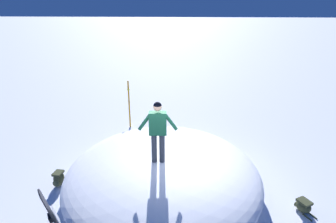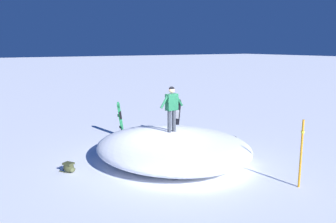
{
  "view_description": "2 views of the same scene",
  "coord_description": "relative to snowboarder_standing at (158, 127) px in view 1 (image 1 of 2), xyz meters",
  "views": [
    {
      "loc": [
        -0.24,
        6.33,
        4.74
      ],
      "look_at": [
        0.35,
        -0.64,
        2.05
      ],
      "focal_mm": 29.6,
      "sensor_mm": 36.0,
      "label": 1
    },
    {
      "loc": [
        -5.97,
        -10.15,
        4.0
      ],
      "look_at": [
        0.27,
        -0.02,
        1.76
      ],
      "focal_mm": 37.49,
      "sensor_mm": 36.0,
      "label": 2
    }
  ],
  "objects": [
    {
      "name": "ground",
      "position": [
        -0.53,
        -0.15,
        -1.93
      ],
      "size": [
        240.0,
        240.0,
        0.0
      ],
      "primitive_type": "plane",
      "color": "white"
    },
    {
      "name": "snow_mound",
      "position": [
        -0.1,
        -0.22,
        -1.44
      ],
      "size": [
        5.53,
        6.1,
        0.97
      ],
      "primitive_type": "ellipsoid",
      "rotation": [
        0.0,
        0.0,
        1.63
      ],
      "color": "white",
      "rests_on": "ground"
    },
    {
      "name": "snowboarder_standing",
      "position": [
        0.0,
        0.0,
        0.0
      ],
      "size": [
        0.99,
        0.26,
        1.62
      ],
      "color": "#333842",
      "rests_on": "snow_mound"
    },
    {
      "name": "backpack_near",
      "position": [
        -3.61,
        0.44,
        -1.76
      ],
      "size": [
        0.48,
        0.59,
        0.33
      ],
      "color": "#383D23",
      "rests_on": "ground"
    },
    {
      "name": "backpack_far",
      "position": [
        2.82,
        -0.08,
        -1.71
      ],
      "size": [
        0.31,
        0.52,
        0.42
      ],
      "color": "#383D23",
      "rests_on": "ground"
    },
    {
      "name": "trail_marker_pole",
      "position": [
        1.68,
        -4.19,
        -0.89
      ],
      "size": [
        0.1,
        0.1,
        1.98
      ],
      "color": "orange",
      "rests_on": "ground"
    }
  ]
}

